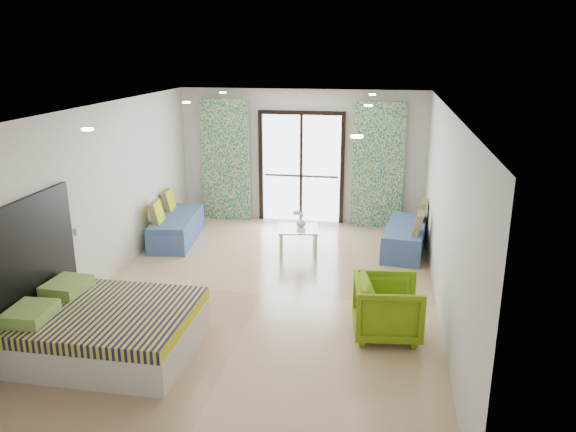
% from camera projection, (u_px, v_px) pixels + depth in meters
% --- Properties ---
extents(floor, '(5.00, 7.50, 0.01)m').
position_uv_depth(floor, '(263.00, 294.00, 8.28)').
color(floor, tan).
rests_on(floor, ground).
extents(ceiling, '(5.00, 7.50, 0.01)m').
position_uv_depth(ceiling, '(260.00, 109.00, 7.50)').
color(ceiling, silver).
rests_on(ceiling, ground).
extents(wall_back, '(5.00, 0.01, 2.70)m').
position_uv_depth(wall_back, '(302.00, 157.00, 11.43)').
color(wall_back, silver).
rests_on(wall_back, ground).
extents(wall_front, '(5.00, 0.01, 2.70)m').
position_uv_depth(wall_front, '(157.00, 335.00, 4.35)').
color(wall_front, silver).
rests_on(wall_front, ground).
extents(wall_left, '(0.01, 7.50, 2.70)m').
position_uv_depth(wall_left, '(97.00, 198.00, 8.30)').
color(wall_left, silver).
rests_on(wall_left, ground).
extents(wall_right, '(0.01, 7.50, 2.70)m').
position_uv_depth(wall_right, '(445.00, 215.00, 7.48)').
color(wall_right, silver).
rests_on(wall_right, ground).
extents(balcony_door, '(1.76, 0.08, 2.28)m').
position_uv_depth(balcony_door, '(301.00, 161.00, 11.42)').
color(balcony_door, black).
rests_on(balcony_door, floor).
extents(balcony_rail, '(1.52, 0.03, 0.04)m').
position_uv_depth(balcony_rail, '(301.00, 176.00, 11.52)').
color(balcony_rail, '#595451').
rests_on(balcony_rail, balcony_door).
extents(curtain_left, '(1.00, 0.10, 2.50)m').
position_uv_depth(curtain_left, '(226.00, 161.00, 11.54)').
color(curtain_left, white).
rests_on(curtain_left, floor).
extents(curtain_right, '(1.00, 0.10, 2.50)m').
position_uv_depth(curtain_right, '(378.00, 166.00, 11.03)').
color(curtain_right, white).
rests_on(curtain_right, floor).
extents(downlight_a, '(0.12, 0.12, 0.02)m').
position_uv_depth(downlight_a, '(88.00, 129.00, 5.85)').
color(downlight_a, '#FFE0B2').
rests_on(downlight_a, ceiling).
extents(downlight_b, '(0.12, 0.12, 0.02)m').
position_uv_depth(downlight_b, '(357.00, 136.00, 5.39)').
color(downlight_b, '#FFE0B2').
rests_on(downlight_b, ceiling).
extents(downlight_c, '(0.12, 0.12, 0.02)m').
position_uv_depth(downlight_c, '(186.00, 102.00, 8.68)').
color(downlight_c, '#FFE0B2').
rests_on(downlight_c, ceiling).
extents(downlight_d, '(0.12, 0.12, 0.02)m').
position_uv_depth(downlight_d, '(368.00, 105.00, 8.22)').
color(downlight_d, '#FFE0B2').
rests_on(downlight_d, ceiling).
extents(downlight_e, '(0.12, 0.12, 0.02)m').
position_uv_depth(downlight_e, '(223.00, 92.00, 10.57)').
color(downlight_e, '#FFE0B2').
rests_on(downlight_e, ceiling).
extents(downlight_f, '(0.12, 0.12, 0.02)m').
position_uv_depth(downlight_f, '(373.00, 94.00, 10.10)').
color(downlight_f, '#FFE0B2').
rests_on(downlight_f, ceiling).
extents(headboard, '(0.06, 2.10, 1.50)m').
position_uv_depth(headboard, '(23.00, 264.00, 6.59)').
color(headboard, black).
rests_on(headboard, floor).
extents(switch_plate, '(0.02, 0.10, 0.10)m').
position_uv_depth(switch_plate, '(78.00, 231.00, 7.77)').
color(switch_plate, silver).
rests_on(switch_plate, wall_left).
extents(bed, '(2.00, 1.63, 0.69)m').
position_uv_depth(bed, '(106.00, 329.00, 6.65)').
color(bed, silver).
rests_on(bed, floor).
extents(daybed_left, '(0.89, 1.83, 0.87)m').
position_uv_depth(daybed_left, '(176.00, 227.00, 10.49)').
color(daybed_left, '#3C5790').
rests_on(daybed_left, floor).
extents(daybed_right, '(0.86, 1.77, 0.84)m').
position_uv_depth(daybed_right, '(406.00, 237.00, 9.97)').
color(daybed_right, '#3C5790').
rests_on(daybed_right, floor).
extents(coffee_table, '(0.79, 0.79, 0.79)m').
position_uv_depth(coffee_table, '(298.00, 231.00, 9.84)').
color(coffee_table, silver).
rests_on(coffee_table, floor).
extents(vase, '(0.20, 0.20, 0.17)m').
position_uv_depth(vase, '(301.00, 222.00, 9.85)').
color(vase, white).
rests_on(vase, coffee_table).
extents(armchair, '(0.84, 0.88, 0.83)m').
position_uv_depth(armchair, '(388.00, 305.00, 6.98)').
color(armchair, '#74A114').
rests_on(armchair, floor).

